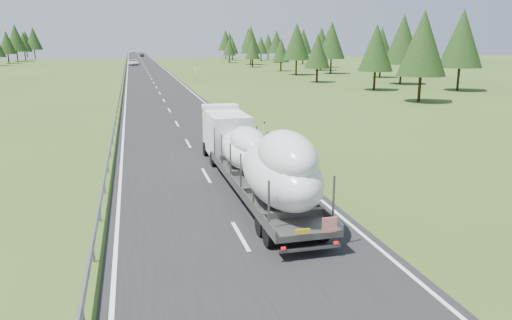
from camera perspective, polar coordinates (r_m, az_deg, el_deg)
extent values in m
cube|color=black|center=(108.78, -12.06, 9.44)|extent=(10.00, 400.00, 0.02)
cube|color=slate|center=(108.69, -14.91, 9.59)|extent=(0.08, 400.00, 0.32)
cube|color=silver|center=(40.38, 0.96, 3.86)|extent=(0.12, 0.07, 1.00)
cube|color=black|center=(40.33, 0.96, 4.30)|extent=(0.13, 0.08, 0.12)
cube|color=silver|center=(89.32, -7.37, 9.09)|extent=(0.12, 0.07, 1.00)
cube|color=black|center=(89.30, -7.38, 9.30)|extent=(0.13, 0.08, 0.12)
cube|color=silver|center=(139.02, -9.82, 10.58)|extent=(0.12, 0.07, 1.00)
cube|color=black|center=(139.00, -9.83, 10.71)|extent=(0.13, 0.08, 0.12)
cube|color=silver|center=(188.87, -10.99, 11.27)|extent=(0.12, 0.07, 1.00)
cube|color=black|center=(188.86, -10.99, 11.37)|extent=(0.13, 0.08, 0.12)
cube|color=silver|center=(238.79, -11.67, 11.68)|extent=(0.12, 0.07, 1.00)
cube|color=black|center=(238.78, -11.67, 11.75)|extent=(0.13, 0.08, 0.12)
cube|color=silver|center=(288.74, -12.12, 11.94)|extent=(0.12, 0.07, 1.00)
cube|color=black|center=(288.73, -12.12, 12.00)|extent=(0.13, 0.08, 0.12)
cube|color=silver|center=(338.70, -12.43, 12.12)|extent=(0.12, 0.07, 1.00)
cube|color=black|center=(338.69, -12.43, 12.18)|extent=(0.13, 0.08, 0.12)
cylinder|color=slate|center=(89.37, -6.93, 9.43)|extent=(0.08, 0.08, 2.00)
cube|color=silver|center=(89.30, -6.95, 10.07)|extent=(0.05, 0.90, 1.20)
cylinder|color=black|center=(79.95, 22.12, 8.78)|extent=(0.36, 0.36, 3.99)
cone|color=black|center=(79.77, 22.48, 12.74)|extent=(6.20, 6.20, 8.30)
cylinder|color=black|center=(88.66, 16.22, 9.59)|extent=(0.36, 0.36, 3.93)
cone|color=black|center=(88.49, 16.46, 13.12)|extent=(6.12, 6.12, 8.19)
cylinder|color=black|center=(103.69, 14.00, 10.07)|extent=(0.36, 0.36, 3.35)
cone|color=black|center=(103.54, 14.15, 12.64)|extent=(5.22, 5.22, 6.99)
cylinder|color=black|center=(113.34, 8.55, 10.71)|extent=(0.36, 0.36, 3.83)
cone|color=black|center=(113.21, 8.65, 13.40)|extent=(5.96, 5.96, 7.99)
cylinder|color=black|center=(125.18, 7.40, 10.93)|extent=(0.36, 0.36, 3.52)
cone|color=black|center=(125.06, 7.47, 13.17)|extent=(5.48, 5.48, 7.34)
cylinder|color=black|center=(140.00, 8.12, 11.13)|extent=(0.36, 0.36, 3.28)
cone|color=black|center=(139.89, 8.18, 12.99)|extent=(5.10, 5.10, 6.82)
cylinder|color=black|center=(156.80, 5.38, 11.52)|extent=(0.36, 0.36, 3.64)
cone|color=black|center=(156.70, 5.42, 13.37)|extent=(5.67, 5.67, 7.59)
cylinder|color=black|center=(166.53, 2.34, 11.67)|extent=(0.36, 0.36, 3.55)
cone|color=black|center=(166.44, 2.36, 13.36)|extent=(5.52, 5.52, 7.40)
cylinder|color=black|center=(180.15, 0.58, 11.73)|extent=(0.36, 0.36, 2.95)
cone|color=black|center=(180.06, 0.58, 13.03)|extent=(4.60, 4.60, 6.15)
cylinder|color=black|center=(194.06, 1.39, 11.90)|extent=(0.36, 0.36, 3.23)
cone|color=black|center=(193.98, 1.40, 13.22)|extent=(5.03, 5.03, 6.74)
cylinder|color=black|center=(207.23, -0.69, 12.03)|extent=(0.36, 0.36, 3.38)
cone|color=black|center=(207.16, -0.70, 13.33)|extent=(5.25, 5.25, 7.04)
cylinder|color=black|center=(220.36, -0.88, 12.22)|extent=(0.36, 0.36, 4.12)
cone|color=black|center=(220.30, -0.89, 13.70)|extent=(6.40, 6.40, 8.57)
cylinder|color=black|center=(234.18, -3.01, 12.22)|extent=(0.36, 0.36, 3.65)
cone|color=black|center=(234.12, -3.03, 13.47)|extent=(5.68, 5.68, 7.61)
cylinder|color=black|center=(63.62, 18.20, 7.97)|extent=(0.36, 0.36, 3.68)
cone|color=black|center=(63.39, 18.54, 12.57)|extent=(5.72, 5.72, 7.67)
cylinder|color=black|center=(77.07, 13.39, 9.00)|extent=(0.36, 0.36, 3.29)
cone|color=black|center=(76.87, 13.58, 12.39)|extent=(5.11, 5.11, 6.84)
cylinder|color=black|center=(89.86, 6.98, 9.73)|extent=(0.36, 0.36, 2.87)
cone|color=black|center=(89.68, 7.05, 12.27)|extent=(4.46, 4.46, 5.97)
cylinder|color=black|center=(108.30, 4.61, 10.64)|extent=(0.36, 0.36, 3.69)
cone|color=black|center=(108.16, 4.67, 13.36)|extent=(5.75, 5.75, 7.70)
cylinder|color=black|center=(121.60, 2.86, 10.73)|extent=(0.36, 0.36, 2.62)
cone|color=black|center=(121.47, 2.88, 12.45)|extent=(4.07, 4.07, 5.45)
cylinder|color=black|center=(138.65, -0.41, 11.09)|extent=(0.36, 0.36, 2.59)
cone|color=black|center=(138.54, -0.41, 12.58)|extent=(4.03, 4.03, 5.40)
cylinder|color=black|center=(153.58, -0.61, 11.58)|extent=(0.36, 0.36, 3.87)
cone|color=black|center=(153.49, -0.61, 13.58)|extent=(6.03, 6.03, 8.07)
cylinder|color=black|center=(167.01, -3.06, 11.52)|extent=(0.36, 0.36, 2.69)
cone|color=black|center=(166.92, -3.08, 12.80)|extent=(4.18, 4.18, 5.60)
cylinder|color=black|center=(185.53, -2.71, 11.74)|extent=(0.36, 0.36, 2.80)
cone|color=black|center=(185.45, -2.72, 12.94)|extent=(4.36, 4.36, 5.84)
cylinder|color=black|center=(200.11, -3.46, 12.01)|extent=(0.36, 0.36, 3.82)
cone|color=black|center=(200.04, -3.49, 13.53)|extent=(5.94, 5.94, 7.95)
cylinder|color=black|center=(178.42, -26.45, 10.40)|extent=(0.36, 0.36, 3.45)
cone|color=black|center=(178.33, -26.61, 11.93)|extent=(5.37, 5.37, 7.19)
cylinder|color=black|center=(190.91, -25.62, 10.73)|extent=(0.36, 0.36, 4.27)
cone|color=black|center=(190.84, -25.81, 12.50)|extent=(6.64, 6.64, 8.90)
cylinder|color=black|center=(205.22, -24.88, 10.80)|extent=(0.36, 0.36, 3.52)
cone|color=black|center=(205.15, -25.02, 12.16)|extent=(5.47, 5.47, 7.32)
cylinder|color=black|center=(217.76, -23.96, 11.07)|extent=(0.36, 0.36, 4.16)
cone|color=black|center=(217.69, -24.11, 12.58)|extent=(6.48, 6.48, 8.68)
cylinder|color=black|center=(233.73, -24.70, 11.04)|extent=(0.36, 0.36, 3.75)
cone|color=black|center=(233.66, -24.83, 12.31)|extent=(5.83, 5.83, 7.81)
cube|color=white|center=(30.76, -3.39, 3.06)|extent=(2.31, 4.54, 2.53)
cube|color=black|center=(32.92, -4.14, 4.54)|extent=(2.08, 0.10, 1.26)
cube|color=white|center=(32.48, -4.07, 6.11)|extent=(2.27, 1.11, 0.27)
cube|color=#5A5755|center=(30.14, -3.05, 0.48)|extent=(2.29, 2.74, 0.23)
cylinder|color=black|center=(32.42, -5.69, 1.28)|extent=(0.33, 0.91, 0.90)
cylinder|color=black|center=(32.77, -2.10, 1.47)|extent=(0.33, 0.91, 0.90)
cylinder|color=black|center=(29.64, -4.88, 0.13)|extent=(0.33, 0.91, 0.90)
cylinder|color=black|center=(30.02, -0.97, 0.35)|extent=(0.33, 0.91, 0.90)
cube|color=#5A5755|center=(22.81, 0.60, -2.96)|extent=(2.59, 12.67, 0.23)
cube|color=#5A5755|center=(22.49, -2.36, -2.61)|extent=(0.20, 12.64, 0.22)
cube|color=#5A5755|center=(23.07, 3.50, -2.21)|extent=(0.20, 12.64, 0.22)
cube|color=#5A5755|center=(17.23, 1.25, -5.10)|extent=(0.06, 0.06, 1.72)
cube|color=#5A5755|center=(17.98, 8.68, -4.46)|extent=(0.06, 0.06, 1.72)
cube|color=#5A5755|center=(19.23, -0.44, -3.09)|extent=(0.06, 0.06, 1.72)
cube|color=#5A5755|center=(19.90, 6.31, -2.60)|extent=(0.06, 0.06, 1.72)
cube|color=#5A5755|center=(21.26, -1.80, -1.46)|extent=(0.06, 0.06, 1.72)
cube|color=#5A5755|center=(21.87, 4.37, -1.07)|extent=(0.06, 0.06, 1.72)
cube|color=#5A5755|center=(23.32, -2.92, -0.12)|extent=(0.06, 0.06, 1.72)
cube|color=#5A5755|center=(23.88, 2.75, 0.21)|extent=(0.06, 0.06, 1.72)
cube|color=#5A5755|center=(25.40, -3.85, 1.01)|extent=(0.06, 0.06, 1.72)
cube|color=#5A5755|center=(25.91, 1.38, 1.29)|extent=(0.06, 0.06, 1.72)
cube|color=#5A5755|center=(27.49, -4.65, 1.96)|extent=(0.06, 0.06, 1.72)
cube|color=#5A5755|center=(27.96, 0.22, 2.20)|extent=(0.06, 0.06, 1.72)
cylinder|color=black|center=(18.24, 1.41, -8.55)|extent=(0.37, 0.91, 0.90)
cylinder|color=black|center=(18.83, 7.31, -7.94)|extent=(0.37, 0.91, 0.90)
cylinder|color=black|center=(19.22, 0.56, -7.37)|extent=(0.37, 0.91, 0.90)
cylinder|color=black|center=(19.77, 6.18, -6.84)|extent=(0.37, 0.91, 0.90)
cube|color=#5A5755|center=(17.31, 5.88, -10.05)|extent=(2.26, 0.14, 0.11)
cube|color=red|center=(17.18, 8.16, -7.38)|extent=(0.54, 0.04, 0.54)
cube|color=yellow|center=(16.91, 5.13, -8.13)|extent=(0.50, 0.04, 0.16)
cube|color=red|center=(16.92, 2.89, -10.06)|extent=(0.16, 0.06, 0.09)
cube|color=red|center=(17.53, 8.92, -9.36)|extent=(0.16, 0.06, 0.09)
ellipsoid|color=silver|center=(19.76, 2.71, -1.53)|extent=(2.78, 6.61, 2.46)
ellipsoid|color=silver|center=(18.79, 3.45, 0.37)|extent=(2.11, 4.19, 1.97)
ellipsoid|color=silver|center=(25.63, -1.21, 1.17)|extent=(2.32, 6.47, 1.73)
ellipsoid|color=silver|center=(24.73, -0.80, 2.15)|extent=(1.76, 4.10, 1.39)
imported|color=silver|center=(153.49, -13.79, 10.79)|extent=(3.06, 6.24, 1.71)
imported|color=black|center=(230.26, -12.91, 11.60)|extent=(1.90, 4.06, 1.35)
imported|color=#1A1F49|center=(308.52, -13.85, 11.96)|extent=(1.64, 4.03, 1.30)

